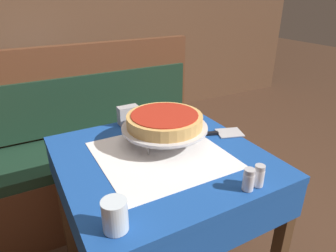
# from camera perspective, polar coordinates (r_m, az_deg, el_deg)

# --- Properties ---
(dining_table_front) EXTENTS (0.79, 0.79, 0.74)m
(dining_table_front) POSITION_cam_1_polar(r_m,az_deg,el_deg) (1.27, -1.24, -9.66)
(dining_table_front) COLOR #194799
(dining_table_front) RESTS_ON ground_plane
(dining_table_rear) EXTENTS (0.64, 0.64, 0.75)m
(dining_table_rear) POSITION_cam_1_polar(r_m,az_deg,el_deg) (2.71, -23.01, 7.17)
(dining_table_rear) COLOR #194799
(dining_table_rear) RESTS_ON ground_plane
(booth_bench) EXTENTS (1.54, 0.51, 1.04)m
(booth_bench) POSITION_cam_1_polar(r_m,az_deg,el_deg) (2.02, -13.60, -6.83)
(booth_bench) COLOR brown
(booth_bench) RESTS_ON ground_plane
(back_wall_panel) EXTENTS (6.00, 0.04, 2.40)m
(back_wall_panel) POSITION_cam_1_polar(r_m,az_deg,el_deg) (3.14, -21.34, 20.44)
(back_wall_panel) COLOR brown
(back_wall_panel) RESTS_ON ground_plane
(pizza_pan_stand) EXTENTS (0.37, 0.37, 0.08)m
(pizza_pan_stand) POSITION_cam_1_polar(r_m,az_deg,el_deg) (1.27, -0.65, -0.40)
(pizza_pan_stand) COLOR #ADADB2
(pizza_pan_stand) RESTS_ON dining_table_front
(deep_dish_pizza) EXTENTS (0.32, 0.32, 0.05)m
(deep_dish_pizza) POSITION_cam_1_polar(r_m,az_deg,el_deg) (1.26, -0.66, 1.13)
(deep_dish_pizza) COLOR tan
(deep_dish_pizza) RESTS_ON pizza_pan_stand
(pizza_server) EXTENTS (0.27, 0.14, 0.01)m
(pizza_server) POSITION_cam_1_polar(r_m,az_deg,el_deg) (1.39, 9.24, -1.38)
(pizza_server) COLOR #BCBCC1
(pizza_server) RESTS_ON dining_table_front
(water_glass_near) EXTENTS (0.07, 0.07, 0.09)m
(water_glass_near) POSITION_cam_1_polar(r_m,az_deg,el_deg) (0.86, -10.07, -16.41)
(water_glass_near) COLOR silver
(water_glass_near) RESTS_ON dining_table_front
(salt_shaker) EXTENTS (0.04, 0.04, 0.08)m
(salt_shaker) POSITION_cam_1_polar(r_m,az_deg,el_deg) (1.03, 15.10, -9.83)
(salt_shaker) COLOR silver
(salt_shaker) RESTS_ON dining_table_front
(pepper_shaker) EXTENTS (0.04, 0.04, 0.08)m
(pepper_shaker) POSITION_cam_1_polar(r_m,az_deg,el_deg) (1.06, 16.94, -9.05)
(pepper_shaker) COLOR silver
(pepper_shaker) RESTS_ON dining_table_front
(napkin_holder) EXTENTS (0.10, 0.05, 0.09)m
(napkin_holder) POSITION_cam_1_polar(r_m,az_deg,el_deg) (1.48, -7.45, 2.13)
(napkin_holder) COLOR #B2B2B7
(napkin_holder) RESTS_ON dining_table_front
(condiment_caddy) EXTENTS (0.12, 0.12, 0.15)m
(condiment_caddy) POSITION_cam_1_polar(r_m,az_deg,el_deg) (2.59, -23.43, 10.11)
(condiment_caddy) COLOR black
(condiment_caddy) RESTS_ON dining_table_rear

